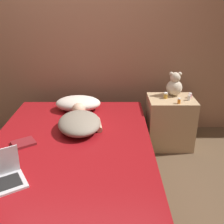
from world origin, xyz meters
The scene contains 12 objects.
ground_plane centered at (0.00, 0.00, 0.00)m, with size 12.00×12.00×0.00m, color brown.
wall_back centered at (0.00, 1.29, 1.30)m, with size 8.00×0.06×2.60m.
bed centered at (0.00, 0.00, 0.24)m, with size 1.49×2.01×0.49m.
nightstand centered at (1.08, 0.78, 0.31)m, with size 0.54×0.44×0.61m.
pillow centered at (-0.02, 0.74, 0.57)m, with size 0.52×0.35×0.16m.
person_lying centered at (0.06, 0.26, 0.57)m, with size 0.49×0.71×0.15m.
teddy_bear centered at (1.12, 0.90, 0.74)m, with size 0.19×0.19×0.29m.
bottle_pink centered at (1.29, 0.81, 0.64)m, with size 0.04×0.04×0.06m.
bottle_amber centered at (1.00, 0.79, 0.65)m, with size 0.05×0.05×0.07m.
bottle_white centered at (1.26, 0.73, 0.65)m, with size 0.03×0.03×0.06m.
bottle_orange centered at (1.12, 0.62, 0.65)m, with size 0.03×0.03×0.06m.
book centered at (-0.41, -0.06, 0.50)m, with size 0.25×0.24×0.02m.
Camera 1 is at (0.38, -2.09, 1.68)m, focal length 42.00 mm.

